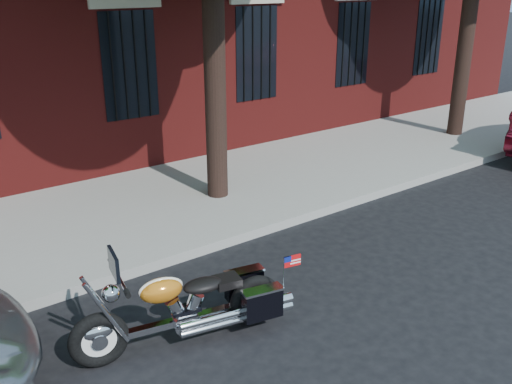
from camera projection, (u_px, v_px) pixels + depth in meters
ground at (306, 274)px, 7.72m from camera, size 120.00×120.00×0.00m
curb at (246, 234)px, 8.72m from camera, size 40.00×0.16×0.15m
sidewalk at (183, 199)px, 10.13m from camera, size 40.00×3.60×0.15m
motorcycle at (192, 308)px, 6.14m from camera, size 2.40×1.02×1.26m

